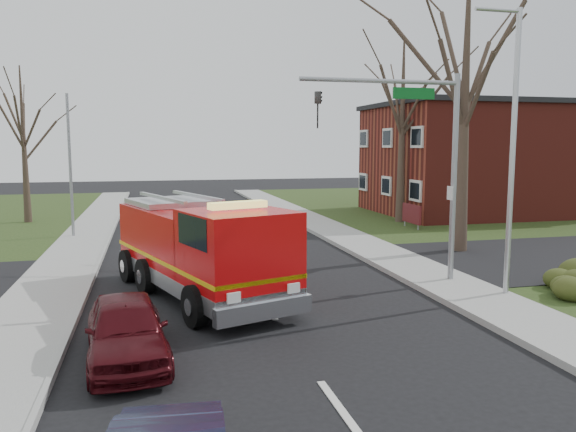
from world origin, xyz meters
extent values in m
plane|color=black|center=(0.00, 0.00, 0.00)|extent=(120.00, 120.00, 0.00)
cube|color=gray|center=(6.20, 0.00, 0.07)|extent=(2.40, 80.00, 0.15)
cube|color=gray|center=(-6.20, 0.00, 0.07)|extent=(2.40, 80.00, 0.15)
cube|color=maroon|center=(19.00, 18.00, 3.50)|extent=(15.00, 10.00, 7.00)
cube|color=black|center=(19.00, 18.00, 7.10)|extent=(15.40, 10.40, 0.30)
cube|color=silver|center=(11.45, 18.00, 2.00)|extent=(0.12, 1.40, 1.20)
cube|color=#571418|center=(10.50, 12.50, 0.90)|extent=(0.12, 2.00, 1.00)
cylinder|color=gray|center=(10.50, 11.70, 0.45)|extent=(0.08, 0.08, 0.90)
cylinder|color=gray|center=(10.50, 13.30, 0.45)|extent=(0.08, 0.08, 0.90)
ellipsoid|color=#2B3714|center=(9.00, -1.00, 0.58)|extent=(2.80, 2.00, 0.90)
cone|color=#3A2B22|center=(9.50, 6.00, 6.00)|extent=(0.64, 0.64, 12.00)
cone|color=#3A2B22|center=(11.00, 15.00, 5.25)|extent=(0.56, 0.56, 10.50)
cone|color=#3A2B22|center=(-10.00, 20.00, 4.50)|extent=(0.44, 0.44, 9.00)
cylinder|color=gray|center=(6.50, 1.50, 3.40)|extent=(0.18, 0.18, 6.80)
cylinder|color=gray|center=(3.90, 1.50, 6.50)|extent=(5.20, 0.14, 0.14)
cube|color=#0C591E|center=(5.00, 1.50, 6.15)|extent=(1.40, 0.06, 0.35)
imported|color=black|center=(1.90, 1.50, 6.15)|extent=(0.22, 0.18, 1.10)
cylinder|color=#B7BABF|center=(7.20, -0.50, 4.20)|extent=(0.16, 0.16, 8.40)
cylinder|color=#B7BABF|center=(6.50, -0.50, 8.30)|extent=(1.40, 0.12, 0.12)
cylinder|color=gray|center=(-6.80, 14.00, 3.50)|extent=(0.14, 0.14, 7.00)
cube|color=#BE080A|center=(-2.09, 2.98, 1.53)|extent=(4.07, 5.68, 2.07)
cube|color=#BE080A|center=(-0.89, -0.57, 1.68)|extent=(3.25, 3.25, 2.37)
cube|color=#B7BABF|center=(-1.71, 1.86, 0.69)|extent=(4.91, 8.12, 0.44)
cube|color=#E5B20C|center=(-1.71, 1.86, 1.23)|extent=(4.92, 8.12, 0.12)
cube|color=black|center=(-0.55, -1.60, 2.42)|extent=(2.18, 0.82, 0.84)
cube|color=#E5D866|center=(-0.89, -0.57, 3.01)|extent=(1.61, 0.83, 0.18)
cylinder|color=black|center=(-2.08, -1.08, 0.54)|extent=(0.67, 1.14, 1.09)
cylinder|color=black|center=(0.35, -0.26, 0.54)|extent=(0.67, 1.14, 1.09)
cylinder|color=black|center=(-3.87, 4.26, 0.54)|extent=(0.67, 1.14, 1.09)
cylinder|color=black|center=(-1.44, 5.08, 0.54)|extent=(0.67, 1.14, 1.09)
imported|color=#410A0F|center=(-3.66, -2.95, 0.69)|extent=(1.96, 4.16, 1.37)
camera|label=1|loc=(-3.09, -14.87, 4.54)|focal=35.00mm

